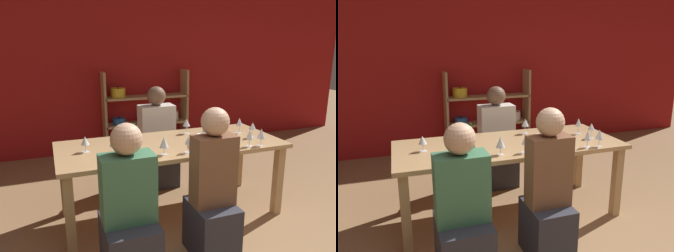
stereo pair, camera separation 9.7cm
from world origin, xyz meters
TOP-DOWN VIEW (x-y plane):
  - wall_back_red at (0.00, 3.83)m, footprint 8.80×0.06m
  - shelf_unit at (0.33, 3.63)m, footprint 1.39×0.30m
  - dining_table at (-0.05, 1.49)m, footprint 2.22×0.90m
  - mixing_bowl at (0.26, 1.30)m, footprint 0.28×0.28m
  - wine_bottle_green at (-0.49, 1.23)m, footprint 0.07×0.07m
  - wine_glass_empty_a at (0.73, 1.11)m, footprint 0.07×0.07m
  - wine_glass_white_a at (0.33, 1.50)m, footprint 0.07×0.07m
  - wine_glass_empty_b at (0.82, 1.38)m, footprint 0.07×0.07m
  - wine_glass_red_a at (-0.88, 1.51)m, footprint 0.08×0.08m
  - wine_glass_white_b at (0.61, 1.13)m, footprint 0.06×0.06m
  - wine_glass_empty_c at (-0.65, 1.36)m, footprint 0.08×0.08m
  - wine_glass_empty_d at (0.29, 1.10)m, footprint 0.08×0.08m
  - wine_glass_red_b at (0.23, 1.76)m, footprint 0.08×0.08m
  - wine_glass_white_c at (-0.23, 1.19)m, footprint 0.08×0.08m
  - wine_glass_empty_e at (-0.01, 1.17)m, footprint 0.07×0.07m
  - wine_glass_white_d at (0.78, 1.57)m, footprint 0.07×0.07m
  - person_near_a at (0.03, 0.75)m, footprint 0.34×0.43m
  - person_far_a at (0.07, 2.31)m, footprint 0.43×0.53m
  - person_near_b at (-0.68, 0.71)m, footprint 0.39×0.48m

SIDE VIEW (x-z plane):
  - person_far_a at x=0.07m, z-range -0.16..1.07m
  - person_near_b at x=-0.68m, z-range -0.15..1.06m
  - person_near_a at x=0.03m, z-range -0.15..1.12m
  - shelf_unit at x=0.33m, z-range -0.14..1.17m
  - dining_table at x=-0.05m, z-range 0.29..1.07m
  - mixing_bowl at x=0.26m, z-range 0.78..0.87m
  - wine_glass_red_a at x=-0.88m, z-range 0.80..0.95m
  - wine_glass_empty_e at x=-0.01m, z-range 0.81..0.96m
  - wine_glass_white_a at x=0.33m, z-range 0.81..0.96m
  - wine_glass_empty_d at x=0.29m, z-range 0.81..0.96m
  - wine_glass_white_b at x=0.61m, z-range 0.80..0.97m
  - wine_glass_empty_c at x=-0.65m, z-range 0.81..0.97m
  - wine_glass_white_c at x=-0.23m, z-range 0.80..0.97m
  - wine_glass_empty_a at x=0.73m, z-range 0.81..0.98m
  - wine_glass_empty_b at x=0.82m, z-range 0.81..0.97m
  - wine_glass_red_b at x=0.23m, z-range 0.81..0.98m
  - wine_glass_white_d at x=0.78m, z-range 0.81..0.98m
  - wine_bottle_green at x=-0.49m, z-range 0.75..1.05m
  - wall_back_red at x=0.00m, z-range 0.00..2.70m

